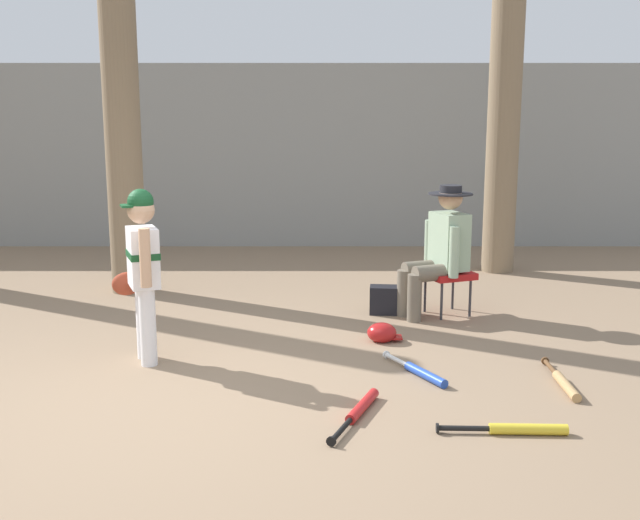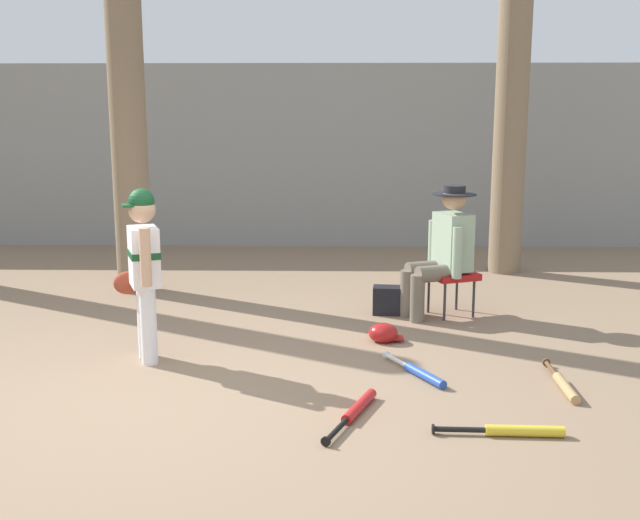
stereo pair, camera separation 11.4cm
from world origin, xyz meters
TOP-DOWN VIEW (x-y plane):
  - ground_plane at (0.00, 0.00)m, footprint 60.00×60.00m
  - concrete_back_wall at (0.00, 6.10)m, footprint 18.00×0.36m
  - tree_near_player at (-1.02, 3.23)m, footprint 0.59×0.59m
  - tree_behind_spectator at (3.07, 4.27)m, footprint 0.59×0.59m
  - young_ballplayer at (-0.34, 0.95)m, footprint 0.46×0.56m
  - folding_stool at (2.15, 2.30)m, footprint 0.52×0.52m
  - seated_spectator at (2.06, 2.26)m, footprint 0.67×0.54m
  - handbag_beside_stool at (1.61, 2.32)m, footprint 0.36×0.21m
  - bat_blue_youth at (1.69, 0.60)m, footprint 0.40×0.68m
  - bat_wood_tan at (2.64, 0.38)m, footprint 0.08×0.76m
  - bat_yellow_trainer at (2.13, -0.39)m, footprint 0.76×0.09m
  - bat_red_barrel at (1.22, -0.09)m, footprint 0.35×0.78m
  - batting_helmet_red at (1.48, 1.45)m, footprint 0.29×0.22m

SIDE VIEW (x-z plane):
  - ground_plane at x=0.00m, z-range 0.00..0.00m
  - bat_red_barrel at x=1.22m, z-range 0.00..0.07m
  - bat_blue_youth at x=1.69m, z-range 0.00..0.07m
  - bat_wood_tan at x=2.64m, z-range 0.00..0.07m
  - bat_yellow_trainer at x=2.13m, z-range 0.00..0.07m
  - batting_helmet_red at x=1.48m, z-range -0.01..0.15m
  - handbag_beside_stool at x=1.61m, z-range 0.00..0.26m
  - folding_stool at x=2.15m, z-range 0.16..0.57m
  - seated_spectator at x=2.06m, z-range 0.04..1.24m
  - young_ballplayer at x=-0.34m, z-range 0.09..1.40m
  - concrete_back_wall at x=0.00m, z-range 0.00..2.49m
  - tree_near_player at x=-1.02m, z-range -0.31..4.82m
  - tree_behind_spectator at x=3.07m, z-range -0.31..5.74m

